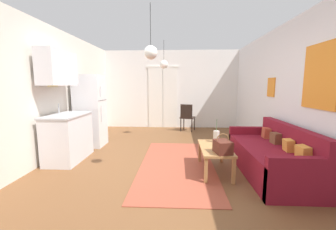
{
  "coord_description": "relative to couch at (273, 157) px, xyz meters",
  "views": [
    {
      "loc": [
        0.26,
        -3.55,
        1.47
      ],
      "look_at": [
        0.04,
        1.0,
        0.82
      ],
      "focal_mm": 22.79,
      "sensor_mm": 36.0,
      "label": 1
    }
  ],
  "objects": [
    {
      "name": "ground_plane",
      "position": [
        -1.83,
        0.07,
        -0.33
      ],
      "size": [
        5.11,
        8.21,
        0.1
      ],
      "primitive_type": "cube",
      "color": "brown"
    },
    {
      "name": "wall_back",
      "position": [
        -1.84,
        3.92,
        1.03
      ],
      "size": [
        4.71,
        0.13,
        2.63
      ],
      "color": "white",
      "rests_on": "ground_plane"
    },
    {
      "name": "wall_right",
      "position": [
        0.47,
        0.07,
        1.04
      ],
      "size": [
        0.12,
        7.81,
        2.63
      ],
      "color": "silver",
      "rests_on": "ground_plane"
    },
    {
      "name": "wall_left",
      "position": [
        -4.14,
        0.07,
        1.04
      ],
      "size": [
        0.12,
        7.81,
        2.63
      ],
      "color": "silver",
      "rests_on": "ground_plane"
    },
    {
      "name": "area_rug",
      "position": [
        -1.59,
        0.31,
        -0.27
      ],
      "size": [
        1.33,
        2.84,
        0.01
      ],
      "primitive_type": "cube",
      "color": "#9E4733",
      "rests_on": "ground_plane"
    },
    {
      "name": "couch",
      "position": [
        0.0,
        0.0,
        0.0
      ],
      "size": [
        0.84,
        1.98,
        0.81
      ],
      "color": "maroon",
      "rests_on": "ground_plane"
    },
    {
      "name": "coffee_table",
      "position": [
        -0.95,
        0.03,
        0.1
      ],
      "size": [
        0.49,
        0.98,
        0.43
      ],
      "color": "#A87542",
      "rests_on": "ground_plane"
    },
    {
      "name": "bamboo_vase",
      "position": [
        -0.88,
        0.34,
        0.26
      ],
      "size": [
        0.11,
        0.11,
        0.43
      ],
      "color": "beige",
      "rests_on": "coffee_table"
    },
    {
      "name": "handbag",
      "position": [
        -0.89,
        -0.29,
        0.26
      ],
      "size": [
        0.28,
        0.33,
        0.31
      ],
      "color": "#512319",
      "rests_on": "coffee_table"
    },
    {
      "name": "refrigerator",
      "position": [
        -3.68,
        1.5,
        0.58
      ],
      "size": [
        0.64,
        0.59,
        1.71
      ],
      "color": "white",
      "rests_on": "ground_plane"
    },
    {
      "name": "kitchen_counter",
      "position": [
        -3.75,
        0.49,
        0.54
      ],
      "size": [
        0.58,
        1.05,
        2.11
      ],
      "color": "silver",
      "rests_on": "ground_plane"
    },
    {
      "name": "accent_chair",
      "position": [
        -1.29,
        3.25,
        0.21
      ],
      "size": [
        0.52,
        0.51,
        0.87
      ],
      "rotation": [
        0.0,
        0.0,
        2.83
      ],
      "color": "black",
      "rests_on": "ground_plane"
    },
    {
      "name": "pendant_lamp_near",
      "position": [
        -1.98,
        -0.27,
        1.66
      ],
      "size": [
        0.2,
        0.2,
        0.79
      ],
      "color": "black"
    },
    {
      "name": "pendant_lamp_far",
      "position": [
        -1.96,
        2.26,
        1.73
      ],
      "size": [
        0.22,
        0.22,
        0.73
      ],
      "color": "black"
    }
  ]
}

